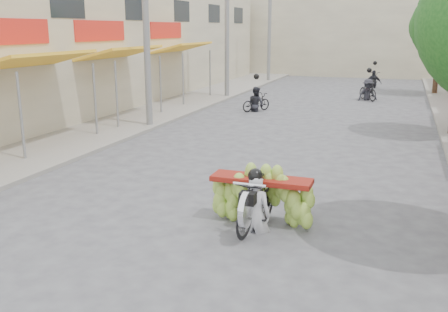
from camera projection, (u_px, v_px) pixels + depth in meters
sidewalk_left at (149, 112)px, 22.41m from camera, size 4.00×60.00×0.12m
shophouse_row_left at (37, 44)px, 22.37m from camera, size 9.77×40.00×6.00m
far_building at (359, 31)px, 40.28m from camera, size 20.00×6.00×7.00m
utility_pole_mid at (146, 19)px, 18.17m from camera, size 0.60×0.24×8.00m
utility_pole_far at (227, 22)px, 26.39m from camera, size 0.60×0.24×8.00m
utility_pole_back at (270, 23)px, 34.60m from camera, size 0.60×0.24×8.00m
street_tree_far at (441, 27)px, 27.51m from camera, size 3.40×3.40×5.25m
banana_motorbike at (258, 193)px, 9.40m from camera, size 2.20×1.89×2.03m
bg_motorbike_a at (256, 94)px, 22.74m from camera, size 1.26×1.53×1.95m
bg_motorbike_b at (368, 84)px, 26.14m from camera, size 1.36×1.72×1.95m
bg_motorbike_c at (374, 76)px, 31.58m from camera, size 0.99×1.75×1.95m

